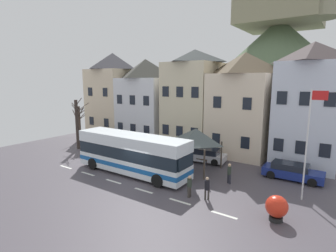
% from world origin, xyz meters
% --- Properties ---
extents(ground_plane, '(40.00, 60.00, 0.07)m').
position_xyz_m(ground_plane, '(0.00, -0.00, -0.03)').
color(ground_plane, '#4D474F').
extents(townhouse_00, '(5.82, 5.84, 11.35)m').
position_xyz_m(townhouse_00, '(-14.57, 11.89, 5.67)').
color(townhouse_00, beige).
rests_on(townhouse_00, ground_plane).
extents(townhouse_01, '(6.35, 5.14, 10.26)m').
position_xyz_m(townhouse_01, '(-8.47, 11.54, 5.13)').
color(townhouse_01, silver).
rests_on(townhouse_01, ground_plane).
extents(townhouse_02, '(5.41, 6.28, 11.05)m').
position_xyz_m(townhouse_02, '(-1.83, 12.11, 5.52)').
color(townhouse_02, beige).
rests_on(townhouse_02, ground_plane).
extents(townhouse_03, '(5.78, 6.57, 10.43)m').
position_xyz_m(townhouse_03, '(3.86, 12.25, 5.22)').
color(townhouse_03, beige).
rests_on(townhouse_03, ground_plane).
extents(townhouse_04, '(5.18, 6.91, 11.01)m').
position_xyz_m(townhouse_04, '(9.92, 12.42, 5.50)').
color(townhouse_04, silver).
rests_on(townhouse_04, ground_plane).
extents(hilltop_castle, '(38.93, 38.93, 23.77)m').
position_xyz_m(hilltop_castle, '(2.13, 34.08, 9.35)').
color(hilltop_castle, '#566B4C').
rests_on(hilltop_castle, ground_plane).
extents(transit_bus, '(10.37, 2.61, 3.28)m').
position_xyz_m(transit_bus, '(-1.54, 1.11, 1.65)').
color(transit_bus, white).
rests_on(transit_bus, ground_plane).
extents(bus_shelter, '(3.60, 3.60, 3.64)m').
position_xyz_m(bus_shelter, '(2.40, 4.84, 3.00)').
color(bus_shelter, '#473D33').
rests_on(bus_shelter, ground_plane).
extents(parked_car_00, '(4.38, 1.85, 1.28)m').
position_xyz_m(parked_car_00, '(9.69, 7.20, 0.63)').
color(parked_car_00, navy).
rests_on(parked_car_00, ground_plane).
extents(parked_car_01, '(4.69, 2.46, 1.26)m').
position_xyz_m(parked_car_01, '(-7.84, 6.72, 0.63)').
color(parked_car_01, silver).
rests_on(parked_car_01, ground_plane).
extents(parked_car_02, '(4.16, 2.03, 1.32)m').
position_xyz_m(parked_car_02, '(-12.52, 7.30, 0.65)').
color(parked_car_02, black).
rests_on(parked_car_02, ground_plane).
extents(parked_car_03, '(4.51, 2.29, 1.31)m').
position_xyz_m(parked_car_03, '(1.86, 7.38, 0.65)').
color(parked_car_03, white).
rests_on(parked_car_03, ground_plane).
extents(pedestrian_00, '(0.33, 0.28, 1.54)m').
position_xyz_m(pedestrian_00, '(5.95, 3.58, 0.81)').
color(pedestrian_00, '#2D2D38').
rests_on(pedestrian_00, ground_plane).
extents(pedestrian_01, '(0.33, 0.33, 1.54)m').
position_xyz_m(pedestrian_01, '(5.80, 0.15, 0.90)').
color(pedestrian_01, '#38332D').
rests_on(pedestrian_01, ground_plane).
extents(pedestrian_02, '(0.31, 0.38, 1.48)m').
position_xyz_m(pedestrian_02, '(4.65, -0.12, 0.77)').
color(pedestrian_02, '#38332D').
rests_on(pedestrian_02, ground_plane).
extents(public_bench, '(1.73, 0.48, 0.87)m').
position_xyz_m(public_bench, '(1.78, 6.78, 0.48)').
color(public_bench, '#473828').
rests_on(public_bench, ground_plane).
extents(flagpole, '(0.95, 0.10, 7.12)m').
position_xyz_m(flagpole, '(10.97, 3.64, 4.12)').
color(flagpole, silver).
rests_on(flagpole, ground_plane).
extents(harbour_buoy, '(1.21, 1.21, 1.46)m').
position_xyz_m(harbour_buoy, '(10.11, -0.06, 0.80)').
color(harbour_buoy, black).
rests_on(harbour_buoy, ground_plane).
extents(bare_tree_00, '(0.88, 2.14, 4.90)m').
position_xyz_m(bare_tree_00, '(-15.81, 6.86, 2.35)').
color(bare_tree_00, '#47382D').
rests_on(bare_tree_00, ground_plane).
extents(bare_tree_01, '(2.22, 1.22, 5.80)m').
position_xyz_m(bare_tree_01, '(-12.04, 3.70, 2.88)').
color(bare_tree_01, '#382D28').
rests_on(bare_tree_01, ground_plane).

